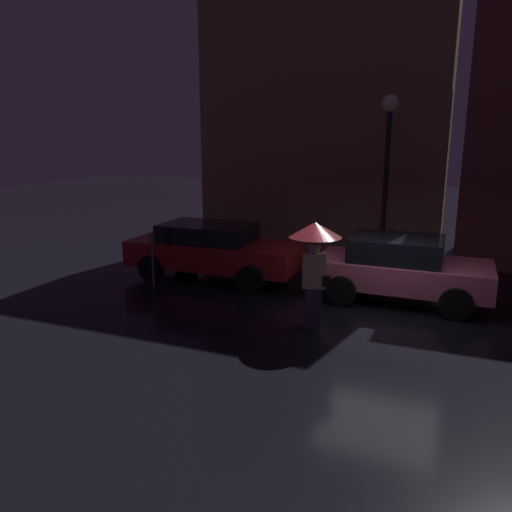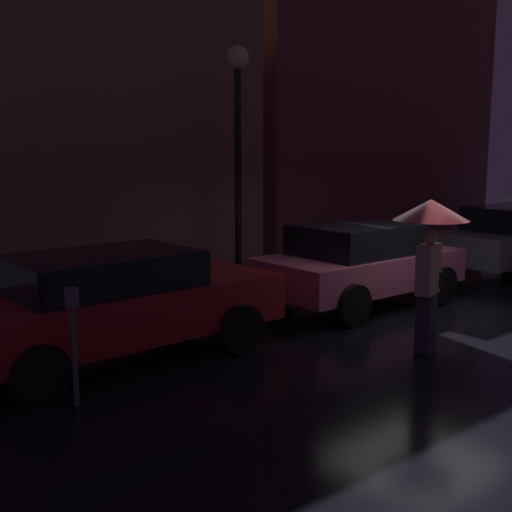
{
  "view_description": "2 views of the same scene",
  "coord_description": "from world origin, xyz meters",
  "px_view_note": "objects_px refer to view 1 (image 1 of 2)",
  "views": [
    {
      "loc": [
        1.22,
        -10.16,
        3.77
      ],
      "look_at": [
        -2.88,
        -0.06,
        1.13
      ],
      "focal_mm": 35.0,
      "sensor_mm": 36.0,
      "label": 1
    },
    {
      "loc": [
        -8.63,
        -6.21,
        2.82
      ],
      "look_at": [
        -3.12,
        0.48,
        1.38
      ],
      "focal_mm": 45.0,
      "sensor_mm": 36.0,
      "label": 2
    }
  ],
  "objects_px": {
    "parked_car_red": "(213,249)",
    "parking_meter": "(152,254)",
    "pedestrian_with_umbrella": "(315,247)",
    "parked_car_pink": "(400,267)",
    "street_lamp_near": "(388,147)"
  },
  "relations": [
    {
      "from": "parked_car_pink",
      "to": "street_lamp_near",
      "type": "relative_size",
      "value": 0.81
    },
    {
      "from": "parking_meter",
      "to": "parked_car_red",
      "type": "bearing_deg",
      "value": 47.85
    },
    {
      "from": "parked_car_red",
      "to": "parking_meter",
      "type": "relative_size",
      "value": 3.45
    },
    {
      "from": "pedestrian_with_umbrella",
      "to": "street_lamp_near",
      "type": "xyz_separation_m",
      "value": [
        0.59,
        5.03,
        1.79
      ]
    },
    {
      "from": "pedestrian_with_umbrella",
      "to": "parked_car_pink",
      "type": "bearing_deg",
      "value": -135.43
    },
    {
      "from": "parked_car_red",
      "to": "parking_meter",
      "type": "distance_m",
      "value": 1.64
    },
    {
      "from": "parked_car_red",
      "to": "parking_meter",
      "type": "bearing_deg",
      "value": -133.61
    },
    {
      "from": "parked_car_red",
      "to": "parked_car_pink",
      "type": "relative_size",
      "value": 1.18
    },
    {
      "from": "parked_car_pink",
      "to": "parked_car_red",
      "type": "bearing_deg",
      "value": 179.96
    },
    {
      "from": "parked_car_red",
      "to": "pedestrian_with_umbrella",
      "type": "xyz_separation_m",
      "value": [
        3.5,
        -2.51,
        0.88
      ]
    },
    {
      "from": "parked_car_red",
      "to": "pedestrian_with_umbrella",
      "type": "relative_size",
      "value": 2.15
    },
    {
      "from": "parking_meter",
      "to": "pedestrian_with_umbrella",
      "type": "bearing_deg",
      "value": -15.7
    },
    {
      "from": "parked_car_pink",
      "to": "parking_meter",
      "type": "height_order",
      "value": "parked_car_pink"
    },
    {
      "from": "parked_car_red",
      "to": "parked_car_pink",
      "type": "bearing_deg",
      "value": -1.82
    },
    {
      "from": "parked_car_red",
      "to": "street_lamp_near",
      "type": "bearing_deg",
      "value": 30.13
    }
  ]
}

